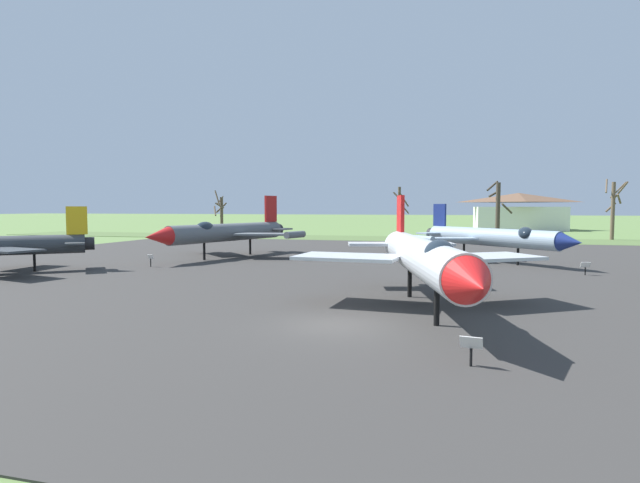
% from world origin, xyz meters
% --- Properties ---
extents(ground_plane, '(600.00, 600.00, 0.00)m').
position_xyz_m(ground_plane, '(0.00, 0.00, 0.00)').
color(ground_plane, '#607F42').
extents(asphalt_apron, '(78.56, 62.82, 0.05)m').
position_xyz_m(asphalt_apron, '(0.00, 18.85, 0.03)').
color(asphalt_apron, '#383533').
rests_on(asphalt_apron, ground).
extents(grass_verge_strip, '(138.56, 12.00, 0.06)m').
position_xyz_m(grass_verge_strip, '(0.00, 56.26, 0.03)').
color(grass_verge_strip, '#536C38').
rests_on(grass_verge_strip, ground).
extents(jet_fighter_front_left, '(13.23, 16.96, 5.84)m').
position_xyz_m(jet_fighter_front_left, '(-16.13, 23.75, 2.40)').
color(jet_fighter_front_left, '#565B60').
rests_on(jet_fighter_front_left, ground).
extents(info_placard_front_left, '(0.47, 0.23, 1.01)m').
position_xyz_m(info_placard_front_left, '(-18.41, 15.43, 0.61)').
color(info_placard_front_left, black).
rests_on(info_placard_front_left, ground).
extents(jet_fighter_front_right, '(12.86, 12.70, 4.97)m').
position_xyz_m(jet_fighter_front_right, '(7.29, 25.94, 2.19)').
color(jet_fighter_front_right, '#8EA3B2').
rests_on(jet_fighter_front_right, ground).
extents(info_placard_front_right, '(0.68, 0.34, 0.94)m').
position_xyz_m(info_placard_front_right, '(12.97, 19.05, 0.60)').
color(info_placard_front_right, black).
rests_on(info_placard_front_right, ground).
extents(jet_fighter_rear_center, '(11.63, 16.95, 5.35)m').
position_xyz_m(jet_fighter_rear_center, '(3.15, 3.81, 2.45)').
color(jet_fighter_rear_center, silver).
rests_on(jet_fighter_rear_center, ground).
extents(info_placard_rear_center, '(0.67, 0.33, 0.95)m').
position_xyz_m(info_placard_rear_center, '(5.11, -4.06, 0.61)').
color(info_placard_rear_center, black).
rests_on(info_placard_rear_center, ground).
extents(bare_tree_far_left, '(2.50, 3.01, 7.57)m').
position_xyz_m(bare_tree_far_left, '(-35.39, 62.00, 3.72)').
color(bare_tree_far_left, brown).
rests_on(bare_tree_far_left, ground).
extents(bare_tree_left_of_center, '(2.54, 1.89, 7.89)m').
position_xyz_m(bare_tree_left_of_center, '(-4.73, 63.06, 4.26)').
color(bare_tree_left_of_center, brown).
rests_on(bare_tree_left_of_center, ground).
extents(bare_tree_center, '(3.78, 3.75, 8.61)m').
position_xyz_m(bare_tree_center, '(9.91, 60.70, 4.49)').
color(bare_tree_center, '#42382D').
rests_on(bare_tree_center, ground).
extents(bare_tree_right_of_center, '(2.94, 2.86, 8.71)m').
position_xyz_m(bare_tree_right_of_center, '(25.51, 62.20, 4.70)').
color(bare_tree_right_of_center, brown).
rests_on(bare_tree_right_of_center, ground).
extents(visitor_building, '(18.46, 14.18, 7.59)m').
position_xyz_m(visitor_building, '(16.04, 94.18, 3.68)').
color(visitor_building, silver).
rests_on(visitor_building, ground).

